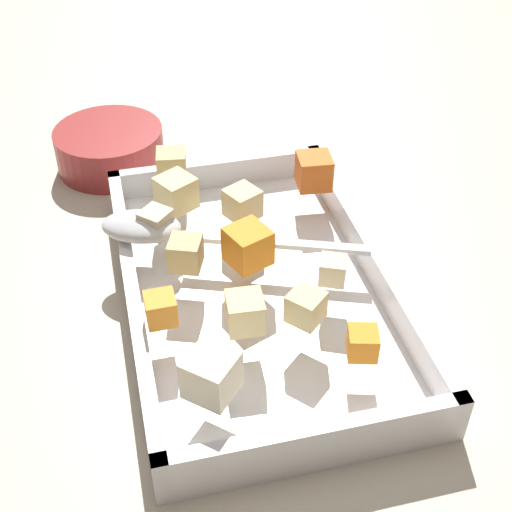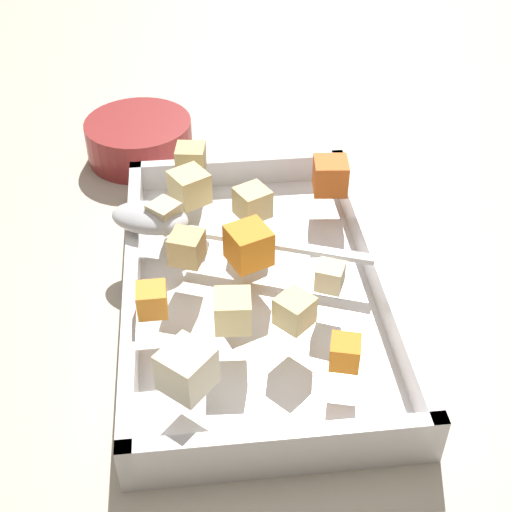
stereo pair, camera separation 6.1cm
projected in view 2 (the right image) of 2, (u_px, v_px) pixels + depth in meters
The scene contains 17 objects.
ground_plane at pixel (234, 299), 0.65m from camera, with size 4.00×4.00×0.00m, color #BCB29E.
baking_dish at pixel (256, 291), 0.63m from camera, with size 0.37×0.23×0.04m.
carrot_chunk_back_center at pixel (249, 246), 0.61m from camera, with size 0.03×0.03×0.03m, color orange.
carrot_chunk_rim_edge at pixel (152, 300), 0.56m from camera, with size 0.02×0.02×0.02m, color orange.
carrot_chunk_far_right at pixel (330, 176), 0.69m from camera, with size 0.03×0.03×0.03m, color orange.
carrot_chunk_near_right at pixel (345, 352), 0.52m from camera, with size 0.02×0.02×0.02m, color orange.
potato_chunk_mid_right at pixel (187, 247), 0.61m from camera, with size 0.03×0.03×0.03m, color tan.
potato_chunk_under_handle at pixel (233, 311), 0.55m from camera, with size 0.03×0.03×0.03m, color #E0CC89.
potato_chunk_corner_sw at pixel (191, 159), 0.72m from camera, with size 0.03×0.03×0.03m, color tan.
potato_chunk_corner_se at pixel (295, 311), 0.55m from camera, with size 0.03×0.03×0.03m, color #E0CC89.
potato_chunk_center at pixel (164, 215), 0.65m from camera, with size 0.02×0.02×0.02m, color beige.
potato_chunk_mid_left at pixel (189, 187), 0.68m from camera, with size 0.03×0.03×0.03m, color #E0CC89.
potato_chunk_heap_side at pixel (330, 276), 0.58m from camera, with size 0.02×0.02×0.02m, color beige.
potato_chunk_corner_ne at pixel (187, 369), 0.50m from camera, with size 0.03×0.03×0.03m, color beige.
potato_chunk_corner_nw at pixel (253, 203), 0.66m from camera, with size 0.03×0.03×0.03m, color #E0CC89.
serving_spoon at pixel (164, 221), 0.65m from camera, with size 0.11×0.24×0.02m.
small_prep_bowl at pixel (140, 140), 0.82m from camera, with size 0.12×0.12×0.05m, color maroon.
Camera 2 is at (0.47, -0.03, 0.44)m, focal length 49.18 mm.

